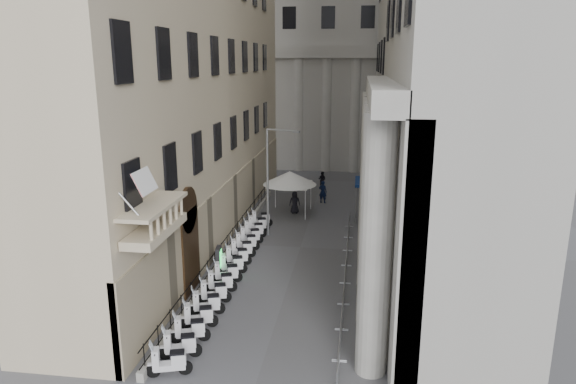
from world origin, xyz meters
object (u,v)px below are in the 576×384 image
scooter_0 (170,375)px  security_tent (289,178)px  street_lamp (271,174)px  pedestrian_b (322,179)px  pedestrian_a (323,192)px  info_kiosk (219,261)px

scooter_0 → security_tent: security_tent is taller
street_lamp → pedestrian_b: bearing=97.3°
scooter_0 → street_lamp: street_lamp is taller
pedestrian_a → security_tent: bearing=71.3°
street_lamp → pedestrian_b: (2.43, 14.34, -3.59)m
street_lamp → info_kiosk: size_ratio=4.39×
street_lamp → pedestrian_b: street_lamp is taller
security_tent → info_kiosk: security_tent is taller
scooter_0 → info_kiosk: (-0.66, 9.47, 0.85)m
pedestrian_a → info_kiosk: bearing=90.7°
scooter_0 → pedestrian_b: 31.14m
pedestrian_b → info_kiosk: bearing=97.7°
scooter_0 → street_lamp: 17.19m
security_tent → pedestrian_a: security_tent is taller
pedestrian_a → scooter_0: bearing=98.0°
security_tent → street_lamp: bearing=-94.7°
scooter_0 → street_lamp: bearing=-20.6°
info_kiosk → pedestrian_b: 21.87m
security_tent → pedestrian_b: security_tent is taller
street_lamp → info_kiosk: bearing=-87.1°
scooter_0 → security_tent: 22.38m
security_tent → pedestrian_b: (1.97, 8.79, -2.06)m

